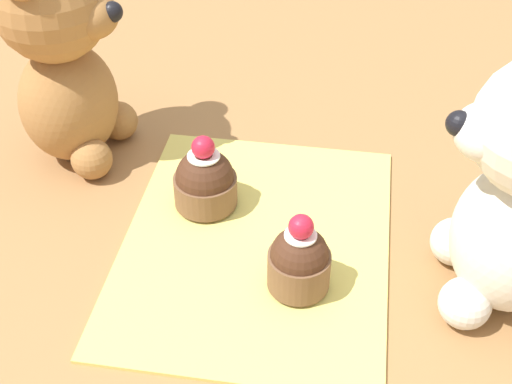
% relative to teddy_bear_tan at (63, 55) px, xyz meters
% --- Properties ---
extents(ground_plane, '(4.00, 4.00, 0.00)m').
position_rel_teddy_bear_tan_xyz_m(ground_plane, '(0.10, 0.19, -0.10)').
color(ground_plane, '#9E7042').
extents(knitted_placemat, '(0.28, 0.22, 0.01)m').
position_rel_teddy_bear_tan_xyz_m(knitted_placemat, '(0.10, 0.19, -0.10)').
color(knitted_placemat, '#E0D166').
rests_on(knitted_placemat, ground_plane).
extents(teddy_bear_tan, '(0.11, 0.11, 0.21)m').
position_rel_teddy_bear_tan_xyz_m(teddy_bear_tan, '(0.00, 0.00, 0.00)').
color(teddy_bear_tan, '#A3703D').
rests_on(teddy_bear_tan, ground_plane).
extents(cupcake_near_cream_bear, '(0.05, 0.05, 0.07)m').
position_rel_teddy_bear_tan_xyz_m(cupcake_near_cream_bear, '(0.15, 0.23, -0.07)').
color(cupcake_near_cream_bear, brown).
rests_on(cupcake_near_cream_bear, knitted_placemat).
extents(cupcake_near_tan_bear, '(0.05, 0.05, 0.07)m').
position_rel_teddy_bear_tan_xyz_m(cupcake_near_tan_bear, '(0.06, 0.14, -0.08)').
color(cupcake_near_tan_bear, brown).
rests_on(cupcake_near_tan_bear, knitted_placemat).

